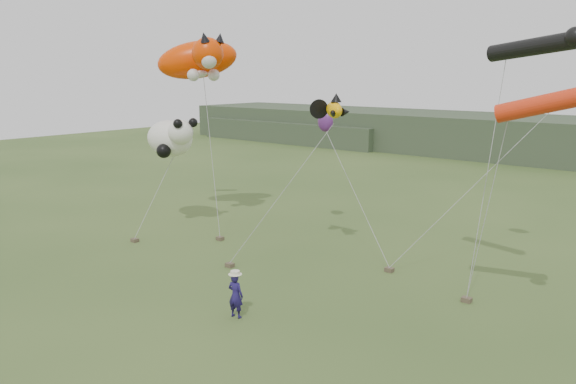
# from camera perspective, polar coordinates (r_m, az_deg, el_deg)

# --- Properties ---
(ground) EXTENTS (120.00, 120.00, 0.00)m
(ground) POSITION_cam_1_polar(r_m,az_deg,el_deg) (20.37, -5.63, -11.80)
(ground) COLOR #385123
(ground) RESTS_ON ground
(headland) EXTENTS (90.00, 13.00, 4.00)m
(headland) POSITION_cam_1_polar(r_m,az_deg,el_deg) (60.42, 23.40, 4.97)
(headland) COLOR #2D3D28
(headland) RESTS_ON ground
(festival_attendant) EXTENTS (0.63, 0.46, 1.58)m
(festival_attendant) POSITION_cam_1_polar(r_m,az_deg,el_deg) (19.47, -5.34, -10.42)
(festival_attendant) COLOR #1D154F
(festival_attendant) RESTS_ON ground
(sandbag_anchors) EXTENTS (16.06, 4.47, 0.18)m
(sandbag_anchors) POSITION_cam_1_polar(r_m,az_deg,el_deg) (25.04, -1.27, -6.93)
(sandbag_anchors) COLOR brown
(sandbag_anchors) RESTS_ON ground
(cat_kite) EXTENTS (5.71, 4.63, 2.62)m
(cat_kite) POSITION_cam_1_polar(r_m,az_deg,el_deg) (30.77, -8.99, 13.20)
(cat_kite) COLOR #E83800
(cat_kite) RESTS_ON ground
(fish_kite) EXTENTS (2.34, 1.54, 1.12)m
(fish_kite) POSITION_cam_1_polar(r_m,az_deg,el_deg) (24.36, 4.07, 8.43)
(fish_kite) COLOR #F9AA03
(fish_kite) RESTS_ON ground
(tube_kites) EXTENTS (4.67, 3.80, 3.00)m
(tube_kites) POSITION_cam_1_polar(r_m,az_deg,el_deg) (20.00, 24.91, 11.09)
(tube_kites) COLOR black
(tube_kites) RESTS_ON ground
(panda_kite) EXTENTS (3.41, 2.21, 2.12)m
(panda_kite) POSITION_cam_1_polar(r_m,az_deg,el_deg) (30.46, -11.78, 5.42)
(panda_kite) COLOR white
(panda_kite) RESTS_ON ground
(misc_kites) EXTENTS (11.16, 2.55, 2.05)m
(misc_kites) POSITION_cam_1_polar(r_m,az_deg,el_deg) (27.17, 13.03, 7.76)
(misc_kites) COLOR #DF5416
(misc_kites) RESTS_ON ground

